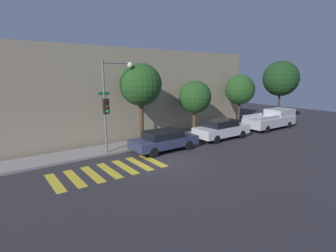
% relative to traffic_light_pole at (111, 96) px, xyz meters
% --- Properties ---
extents(ground_plane, '(60.00, 60.00, 0.00)m').
position_rel_traffic_light_pole_xyz_m(ground_plane, '(1.58, -3.37, -3.63)').
color(ground_plane, '#2D2B30').
extents(sidewalk, '(26.00, 2.16, 0.14)m').
position_rel_traffic_light_pole_xyz_m(sidewalk, '(1.58, 0.91, -3.56)').
color(sidewalk, gray).
rests_on(sidewalk, ground).
extents(building_row, '(26.00, 6.00, 6.79)m').
position_rel_traffic_light_pole_xyz_m(building_row, '(1.58, 5.38, -0.23)').
color(building_row, gray).
rests_on(building_row, ground).
extents(crosswalk, '(5.80, 2.60, 0.00)m').
position_rel_traffic_light_pole_xyz_m(crosswalk, '(-1.43, -2.57, -3.63)').
color(crosswalk, gold).
rests_on(crosswalk, ground).
extents(traffic_light_pole, '(2.31, 0.56, 5.73)m').
position_rel_traffic_light_pole_xyz_m(traffic_light_pole, '(0.00, 0.00, 0.00)').
color(traffic_light_pole, slate).
rests_on(traffic_light_pole, ground).
extents(sedan_near_corner, '(4.44, 1.88, 1.34)m').
position_rel_traffic_light_pole_xyz_m(sedan_near_corner, '(2.97, -1.27, -2.92)').
color(sedan_near_corner, '#2D3351').
rests_on(sedan_near_corner, ground).
extents(sedan_middle, '(4.59, 1.86, 1.49)m').
position_rel_traffic_light_pole_xyz_m(sedan_middle, '(8.42, -1.27, -2.85)').
color(sedan_middle, silver).
rests_on(sedan_middle, ground).
extents(pickup_truck, '(5.51, 1.98, 1.71)m').
position_rel_traffic_light_pole_xyz_m(pickup_truck, '(15.14, -1.27, -2.77)').
color(pickup_truck, '#BCBCC1').
rests_on(pickup_truck, ground).
extents(tree_near_corner, '(2.86, 2.86, 5.67)m').
position_rel_traffic_light_pole_xyz_m(tree_near_corner, '(2.41, 0.60, 0.57)').
color(tree_near_corner, '#4C3823').
rests_on(tree_near_corner, ground).
extents(tree_midblock, '(2.57, 2.57, 4.45)m').
position_rel_traffic_light_pole_xyz_m(tree_midblock, '(7.30, 0.60, -0.49)').
color(tree_midblock, '#4C3823').
rests_on(tree_midblock, ground).
extents(tree_far_end, '(2.67, 2.67, 4.88)m').
position_rel_traffic_light_pole_xyz_m(tree_far_end, '(12.72, 0.60, -0.10)').
color(tree_far_end, '#42301E').
rests_on(tree_far_end, ground).
extents(tree_behind_truck, '(3.61, 3.61, 6.28)m').
position_rel_traffic_light_pole_xyz_m(tree_behind_truck, '(19.19, 0.60, 0.84)').
color(tree_behind_truck, '#42301E').
rests_on(tree_behind_truck, ground).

